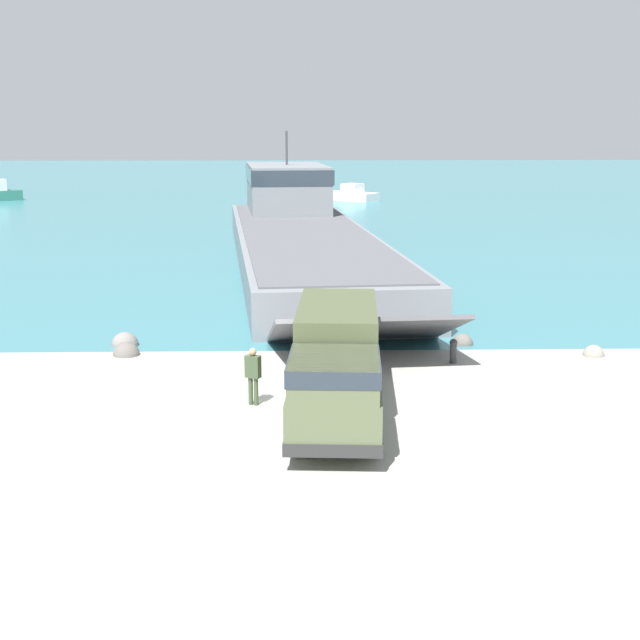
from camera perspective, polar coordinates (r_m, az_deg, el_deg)
The scene contains 11 objects.
ground_plane at distance 27.91m, azimuth -3.85°, elevation -4.49°, with size 240.00×240.00×0.00m, color #A8A59E.
water_surface at distance 121.86m, azimuth -2.02°, elevation 8.57°, with size 240.00×180.00×0.01m, color teal.
landing_craft at distance 56.13m, azimuth -1.37°, elevation 6.00°, with size 11.09×43.38×7.68m.
military_truck at distance 24.73m, azimuth 1.05°, elevation -2.83°, with size 2.86×8.24×3.02m.
soldier_on_ramp at distance 26.20m, azimuth -4.31°, elevation -3.34°, with size 0.50×0.40×1.73m.
moored_boat_a at distance 98.45m, azimuth 1.90°, elevation 8.02°, with size 6.68×6.01×1.84m.
mooring_bollard at distance 31.17m, azimuth 8.53°, elevation -1.90°, with size 0.27×0.27×0.86m.
shoreline_rock_a at distance 34.14m, azimuth -12.37°, elevation -1.62°, with size 1.03×1.03×1.03m, color gray.
shoreline_rock_b at distance 33.96m, azimuth 9.10°, elevation -1.55°, with size 0.81×0.81×0.81m, color #66605B.
shoreline_rock_c at distance 32.74m, azimuth -12.28°, elevation -2.21°, with size 0.96×0.96×0.96m, color #66605B.
shoreline_rock_d at distance 33.39m, azimuth 17.10°, elevation -2.20°, with size 0.78×0.78×0.78m, color gray.
Camera 1 is at (1.20, -26.69, 8.08)m, focal length 50.00 mm.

